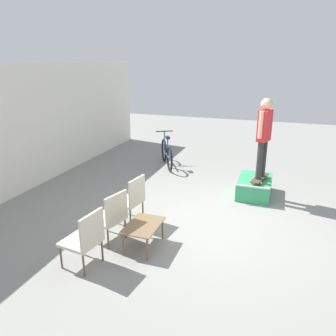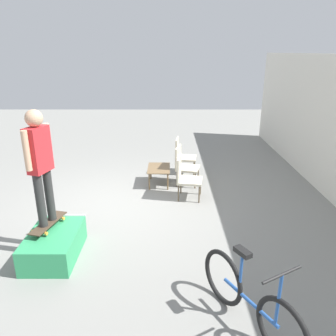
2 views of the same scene
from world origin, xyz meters
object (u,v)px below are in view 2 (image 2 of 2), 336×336
object	(u,v)px
patio_chair_right	(186,176)
patio_chair_left	(182,154)
skateboard_on_ramp	(48,223)
person_skater	(39,159)
patio_chair_center	(184,164)
skate_ramp_box	(54,244)
coffee_table	(159,170)
bicycle	(250,300)

from	to	relation	value
patio_chair_right	patio_chair_left	bearing A→B (deg)	8.79
skateboard_on_ramp	person_skater	size ratio (longest dim) A/B	0.45
person_skater	patio_chair_center	bearing A→B (deg)	158.20
patio_chair_left	patio_chair_center	world-z (taller)	same
skate_ramp_box	patio_chair_center	world-z (taller)	patio_chair_center
person_skater	coffee_table	xyz separation A→B (m)	(-2.80, 1.67, -1.19)
skateboard_on_ramp	patio_chair_right	world-z (taller)	patio_chair_right
coffee_table	bicycle	size ratio (longest dim) A/B	0.53
skate_ramp_box	patio_chair_center	bearing A→B (deg)	144.12
person_skater	patio_chair_center	xyz separation A→B (m)	(-2.83, 2.27, -1.05)
person_skater	coffee_table	distance (m)	3.47
person_skater	patio_chair_right	distance (m)	3.21
patio_chair_right	person_skater	bearing A→B (deg)	140.55
coffee_table	bicycle	bearing A→B (deg)	14.74
person_skater	patio_chair_center	world-z (taller)	person_skater
skateboard_on_ramp	bicycle	bearing A→B (deg)	74.58
skateboard_on_ramp	person_skater	distance (m)	1.07
person_skater	coffee_table	bearing A→B (deg)	166.19
skateboard_on_ramp	patio_chair_center	xyz separation A→B (m)	(-2.83, 2.27, 0.01)
skateboard_on_ramp	bicycle	distance (m)	3.22
coffee_table	patio_chair_center	world-z (taller)	patio_chair_center
skateboard_on_ramp	patio_chair_center	distance (m)	3.62
patio_chair_left	person_skater	bearing A→B (deg)	155.14
skate_ramp_box	skateboard_on_ramp	world-z (taller)	skateboard_on_ramp
skateboard_on_ramp	patio_chair_left	size ratio (longest dim) A/B	0.87
bicycle	patio_chair_center	bearing A→B (deg)	157.53
coffee_table	patio_chair_left	xyz separation A→B (m)	(-0.81, 0.60, 0.14)
person_skater	patio_chair_center	distance (m)	3.77
skateboard_on_ramp	skate_ramp_box	bearing A→B (deg)	48.82
skate_ramp_box	patio_chair_left	bearing A→B (deg)	150.21
bicycle	person_skater	bearing A→B (deg)	-148.65
skateboard_on_ramp	person_skater	world-z (taller)	person_skater
skate_ramp_box	person_skater	distance (m)	1.37
skate_ramp_box	patio_chair_left	size ratio (longest dim) A/B	1.24
skateboard_on_ramp	coffee_table	world-z (taller)	skateboard_on_ramp
coffee_table	person_skater	bearing A→B (deg)	-30.74
skateboard_on_ramp	coffee_table	bearing A→B (deg)	162.90
person_skater	bicycle	size ratio (longest dim) A/B	1.19
patio_chair_center	patio_chair_right	xyz separation A→B (m)	(0.80, -0.00, 0.00)
patio_chair_right	coffee_table	bearing A→B (deg)	46.26
patio_chair_right	bicycle	world-z (taller)	bicycle
coffee_table	patio_chair_right	world-z (taller)	patio_chair_right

